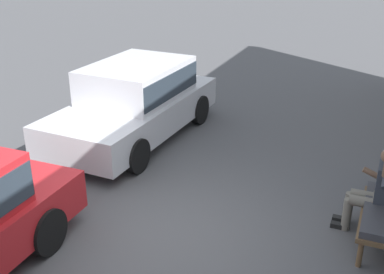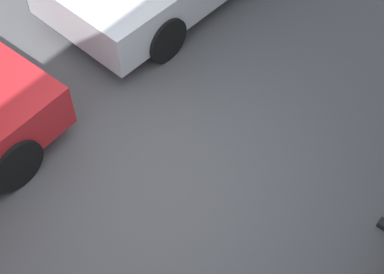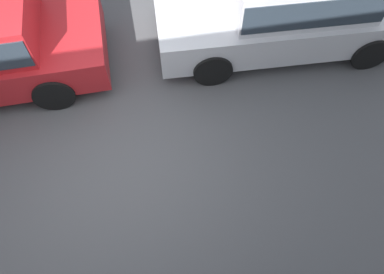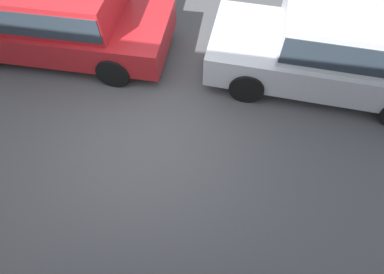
# 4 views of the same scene
# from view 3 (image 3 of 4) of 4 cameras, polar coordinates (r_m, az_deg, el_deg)

# --- Properties ---
(ground_plane) EXTENTS (60.00, 60.00, 0.00)m
(ground_plane) POSITION_cam_3_polar(r_m,az_deg,el_deg) (5.57, -10.63, -3.69)
(ground_plane) COLOR #4C4C4F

